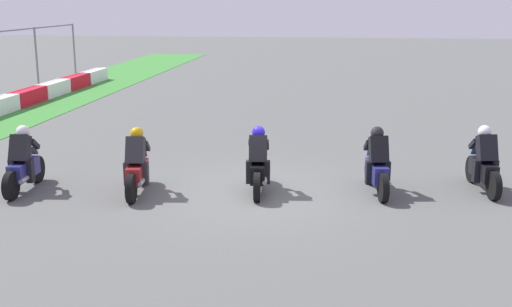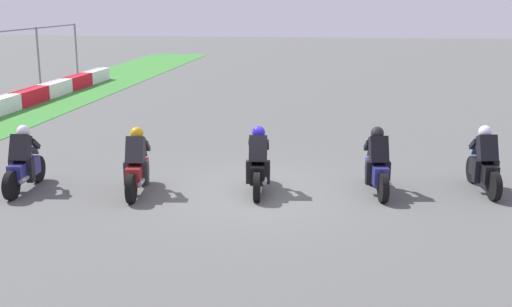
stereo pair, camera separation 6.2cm
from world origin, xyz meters
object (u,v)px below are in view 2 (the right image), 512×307
(rider_lane_d, at_px, (137,167))
(rider_lane_e, at_px, (24,164))
(rider_lane_b, at_px, (377,166))
(rider_lane_c, at_px, (258,165))
(rider_lane_a, at_px, (484,165))

(rider_lane_d, xyz_separation_m, rider_lane_e, (-0.12, 2.64, 0.00))
(rider_lane_d, distance_m, rider_lane_e, 2.64)
(rider_lane_d, bearing_deg, rider_lane_e, 86.49)
(rider_lane_b, xyz_separation_m, rider_lane_c, (-0.29, 2.66, 0.00))
(rider_lane_a, xyz_separation_m, rider_lane_c, (-0.74, 5.09, 0.00))
(rider_lane_a, distance_m, rider_lane_c, 5.14)
(rider_lane_a, distance_m, rider_lane_d, 7.87)
(rider_lane_a, bearing_deg, rider_lane_d, 91.40)
(rider_lane_c, xyz_separation_m, rider_lane_d, (-0.48, 2.69, 0.00))
(rider_lane_e, bearing_deg, rider_lane_d, -90.53)
(rider_lane_c, distance_m, rider_lane_e, 5.36)
(rider_lane_e, bearing_deg, rider_lane_c, -86.75)
(rider_lane_a, xyz_separation_m, rider_lane_d, (-1.22, 7.78, 0.00))
(rider_lane_a, relative_size, rider_lane_d, 1.00)
(rider_lane_a, relative_size, rider_lane_c, 1.00)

